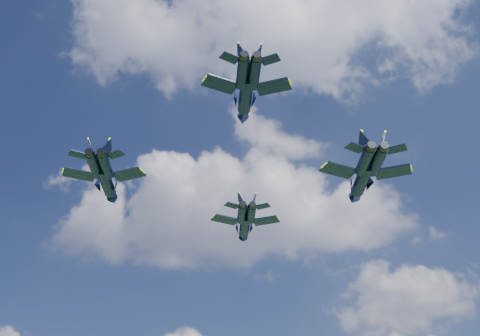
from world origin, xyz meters
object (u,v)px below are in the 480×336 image
Objects in this scene: jet_lead at (245,226)px; jet_slot at (245,97)px; jet_right at (362,180)px; jet_left at (107,183)px.

jet_slot is (4.97, -35.82, -0.20)m from jet_lead.
jet_slot reaches higher than jet_right.
jet_left is 1.11× the size of jet_slot.
jet_right is at bearing 42.65° from jet_slot.
jet_lead is 36.17m from jet_slot.
jet_right reaches higher than jet_left.
jet_right is at bearing -48.11° from jet_lead.
jet_right is (38.04, 5.16, 0.26)m from jet_left.
jet_left is at bearing 176.25° from jet_right.
jet_right is (19.81, -14.84, -1.13)m from jet_lead.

